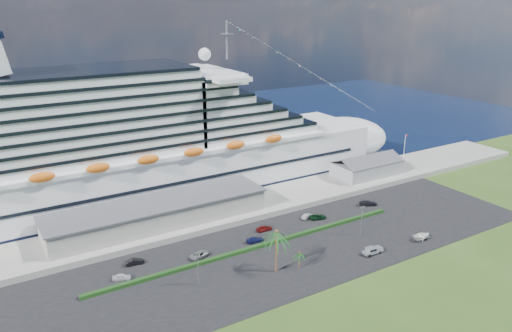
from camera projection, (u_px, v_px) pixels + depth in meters
ground at (320, 268)px, 118.29m from camera, size 420.00×420.00×0.00m
asphalt_lot at (294, 249)px, 127.17m from camera, size 140.00×38.00×0.12m
wharf at (238, 207)px, 150.38m from camera, size 240.00×20.00×1.80m
water at (140, 141)px, 223.51m from camera, size 420.00×160.00×0.02m
cruise_ship at (139, 148)px, 154.15m from camera, size 191.00×38.00×54.00m
terminal_building at (158, 212)px, 136.75m from camera, size 61.00×15.00×6.30m
port_shed at (367, 167)px, 174.86m from camera, size 24.00×12.31×7.37m
flagpole at (404, 149)px, 182.51m from camera, size 1.08×0.16×12.00m
hedge at (257, 247)px, 127.12m from camera, size 88.00×1.10×0.90m
lamp_post_left at (198, 265)px, 109.27m from camera, size 1.60×0.35×8.27m
lamp_post_right at (362, 217)px, 132.90m from camera, size 1.60×0.35×8.27m
palm_tall at (277, 237)px, 113.66m from camera, size 8.82×8.82×11.13m
palm_short at (299, 255)px, 116.92m from camera, size 3.53×3.53×4.56m
parked_car_0 at (122, 277)px, 112.95m from camera, size 4.49×3.01×1.42m
parked_car_1 at (135, 262)px, 119.39m from camera, size 4.62×2.01×1.48m
parked_car_2 at (200, 254)px, 122.76m from camera, size 5.95×4.00×1.52m
parked_car_3 at (255, 240)px, 130.41m from camera, size 4.91×2.42×1.37m
parked_car_4 at (264, 228)px, 136.72m from camera, size 4.50×1.83×1.53m
parked_car_5 at (307, 216)px, 144.53m from camera, size 4.41×2.75×1.37m
parked_car_6 at (318, 217)px, 144.08m from camera, size 5.31×3.42×1.36m
parked_car_7 at (368, 203)px, 153.44m from camera, size 5.82×4.08×1.56m
pickup_truck at (373, 250)px, 124.17m from camera, size 5.51×2.25×1.91m
boat_trailer at (422, 236)px, 131.57m from camera, size 6.15×4.06×1.76m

